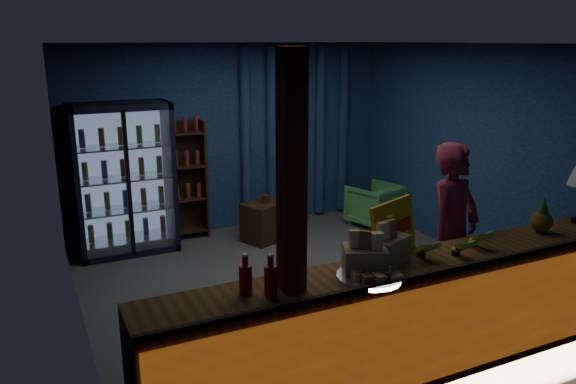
# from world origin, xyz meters

# --- Properties ---
(ground) EXTENTS (4.60, 4.60, 0.00)m
(ground) POSITION_xyz_m (0.00, 0.00, 0.00)
(ground) COLOR #515154
(ground) RESTS_ON ground
(room_walls) EXTENTS (4.60, 4.60, 4.60)m
(room_walls) POSITION_xyz_m (0.00, 0.00, 1.57)
(room_walls) COLOR navy
(room_walls) RESTS_ON ground
(counter) EXTENTS (4.40, 0.57, 0.99)m
(counter) POSITION_xyz_m (0.00, -1.91, 0.48)
(counter) COLOR brown
(counter) RESTS_ON ground
(support_post) EXTENTS (0.16, 0.16, 2.60)m
(support_post) POSITION_xyz_m (-1.05, -1.90, 1.30)
(support_post) COLOR maroon
(support_post) RESTS_ON ground
(beverage_cooler) EXTENTS (1.20, 0.62, 1.90)m
(beverage_cooler) POSITION_xyz_m (-1.55, 1.92, 0.93)
(beverage_cooler) COLOR black
(beverage_cooler) RESTS_ON ground
(bottle_shelf) EXTENTS (0.50, 0.28, 1.60)m
(bottle_shelf) POSITION_xyz_m (-0.70, 2.06, 0.79)
(bottle_shelf) COLOR #3B2912
(bottle_shelf) RESTS_ON ground
(curtain_folds) EXTENTS (1.74, 0.14, 2.50)m
(curtain_folds) POSITION_xyz_m (1.00, 2.14, 1.30)
(curtain_folds) COLOR navy
(curtain_folds) RESTS_ON room_walls
(framed_picture) EXTENTS (0.36, 0.04, 0.28)m
(framed_picture) POSITION_xyz_m (0.85, 2.10, 1.75)
(framed_picture) COLOR gold
(framed_picture) RESTS_ON room_walls
(shopkeeper) EXTENTS (0.73, 0.59, 1.75)m
(shopkeeper) POSITION_xyz_m (0.88, -1.38, 0.87)
(shopkeeper) COLOR maroon
(shopkeeper) RESTS_ON ground
(green_chair) EXTENTS (0.80, 0.82, 0.61)m
(green_chair) POSITION_xyz_m (1.90, 1.36, 0.30)
(green_chair) COLOR #60C161
(green_chair) RESTS_ON ground
(side_table) EXTENTS (0.70, 0.61, 0.63)m
(side_table) POSITION_xyz_m (0.20, 1.46, 0.27)
(side_table) COLOR #3B2912
(side_table) RESTS_ON ground
(yellow_sign) EXTENTS (0.56, 0.31, 0.44)m
(yellow_sign) POSITION_xyz_m (-0.03, -1.68, 1.17)
(yellow_sign) COLOR #D89E0B
(yellow_sign) RESTS_ON counter
(soda_bottles) EXTENTS (0.40, 0.17, 0.30)m
(soda_bottles) POSITION_xyz_m (-1.23, -1.88, 1.07)
(soda_bottles) COLOR red
(soda_bottles) RESTS_ON counter
(snack_box_left) EXTENTS (0.39, 0.36, 0.33)m
(snack_box_left) POSITION_xyz_m (-0.44, -1.90, 1.07)
(snack_box_left) COLOR #AF7D54
(snack_box_left) RESTS_ON counter
(snack_box_centre) EXTENTS (0.41, 0.38, 0.35)m
(snack_box_centre) POSITION_xyz_m (-0.18, -1.79, 1.07)
(snack_box_centre) COLOR #AF7D54
(snack_box_centre) RESTS_ON counter
(pastry_tray) EXTENTS (0.49, 0.49, 0.08)m
(pastry_tray) POSITION_xyz_m (-0.46, -2.00, 0.98)
(pastry_tray) COLOR silver
(pastry_tray) RESTS_ON counter
(banana_bunches) EXTENTS (0.78, 0.30, 0.17)m
(banana_bunches) POSITION_xyz_m (0.42, -1.89, 1.04)
(banana_bunches) COLOR gold
(banana_bunches) RESTS_ON counter
(pineapple) EXTENTS (0.19, 0.19, 0.33)m
(pineapple) POSITION_xyz_m (1.49, -1.83, 1.09)
(pineapple) COLOR #8E5719
(pineapple) RESTS_ON counter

